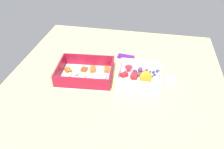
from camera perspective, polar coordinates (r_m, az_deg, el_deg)
table_surface at (r=82.95cm, az=0.85°, el=-1.51°), size 80.00×80.00×2.00cm
pasta_container at (r=82.45cm, az=-6.82°, el=0.20°), size 21.30×16.92×5.25cm
fruit_bowl at (r=81.00cm, az=6.92°, el=-0.49°), size 15.55×13.63×5.51cm
candy_bar at (r=93.37cm, az=3.64°, el=4.57°), size 7.24×3.25×1.20cm
paper_cup_liner at (r=82.77cm, az=14.99°, el=-1.42°), size 4.11×4.11×1.83cm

